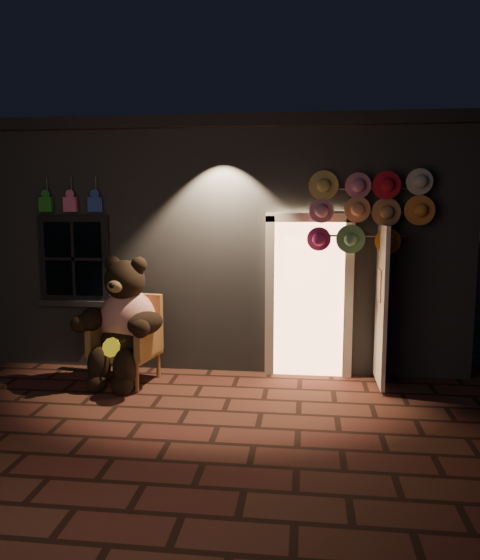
# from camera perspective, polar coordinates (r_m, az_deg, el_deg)

# --- Properties ---
(ground) EXTENTS (60.00, 60.00, 0.00)m
(ground) POSITION_cam_1_polar(r_m,az_deg,el_deg) (6.36, -5.52, -13.32)
(ground) COLOR #4C2B1D
(ground) RESTS_ON ground
(shop_building) EXTENTS (7.30, 5.95, 3.51)m
(shop_building) POSITION_cam_1_polar(r_m,az_deg,el_deg) (9.88, -0.67, 4.62)
(shop_building) COLOR slate
(shop_building) RESTS_ON ground
(wicker_armchair) EXTENTS (0.88, 0.83, 1.12)m
(wicker_armchair) POSITION_cam_1_polar(r_m,az_deg,el_deg) (7.33, -11.51, -5.98)
(wicker_armchair) COLOR olive
(wicker_armchair) RESTS_ON ground
(teddy_bear) EXTENTS (1.20, 1.03, 1.67)m
(teddy_bear) POSITION_cam_1_polar(r_m,az_deg,el_deg) (7.15, -12.06, -4.38)
(teddy_bear) COLOR red
(teddy_bear) RESTS_ON ground
(hat_rack) EXTENTS (1.54, 0.22, 2.72)m
(hat_rack) POSITION_cam_1_polar(r_m,az_deg,el_deg) (7.11, 13.06, 6.91)
(hat_rack) COLOR #59595E
(hat_rack) RESTS_ON ground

